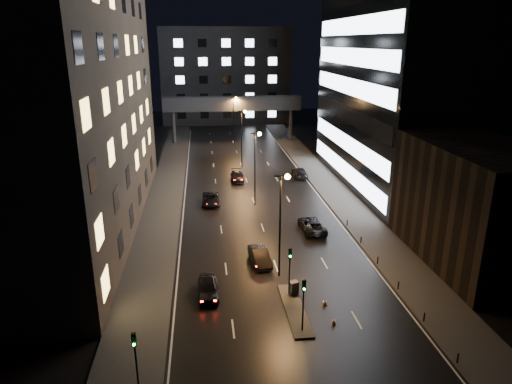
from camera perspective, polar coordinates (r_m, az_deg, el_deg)
ground at (r=74.02m, az=-1.21°, el=1.50°), size 160.00×160.00×0.00m
sidewalk_left at (r=69.15m, az=-11.16°, el=-0.01°), size 5.00×110.00×0.15m
sidewalk_right at (r=71.58m, az=9.19°, el=0.73°), size 5.00×110.00×0.15m
building_left at (r=56.75m, az=-23.73°, el=15.42°), size 15.00×48.00×40.00m
building_right_low at (r=50.20m, az=25.95°, el=-1.48°), size 10.00×18.00×12.00m
building_right_glass at (r=73.76m, az=19.79°, el=18.15°), size 20.00×36.00×45.00m
building_far at (r=129.02m, az=-3.87°, el=14.32°), size 34.00×14.00×25.00m
skybridge at (r=101.60m, az=-2.94°, el=10.90°), size 30.00×3.00×10.00m
median_island at (r=39.55m, az=4.84°, el=-14.41°), size 1.60×8.00×0.15m
traffic_signal_near at (r=40.16m, az=4.25°, el=-8.88°), size 0.28×0.34×4.40m
traffic_signal_far at (r=35.47m, az=5.96°, el=-12.89°), size 0.28×0.34×4.40m
traffic_signal_corner at (r=31.05m, az=-14.86°, el=-18.90°), size 0.28×0.34×4.40m
bollard_row at (r=45.84m, az=16.10°, el=-9.68°), size 0.12×25.12×0.90m
streetlight_near at (r=41.90m, az=3.26°, el=-2.56°), size 1.45×0.50×10.15m
streetlight_mid_a at (r=60.80m, az=0.01°, el=4.12°), size 1.45×0.50×10.15m
streetlight_mid_b at (r=80.24m, az=-1.70°, el=7.60°), size 1.45×0.50×10.15m
streetlight_far at (r=99.90m, az=-2.75°, el=9.71°), size 1.45×0.50×10.15m
car_away_a at (r=41.25m, az=-6.03°, el=-11.82°), size 1.93×4.57×1.54m
car_away_b at (r=46.56m, az=0.49°, el=-8.01°), size 2.12×4.77×1.52m
car_away_c at (r=63.26m, az=-5.67°, el=-0.87°), size 2.46×5.18×1.43m
car_away_d at (r=73.63m, az=-2.38°, el=1.98°), size 2.08×5.00×1.44m
car_toward_a at (r=54.48m, az=6.99°, el=-4.09°), size 2.71×5.62×1.54m
car_toward_b at (r=75.95m, az=5.50°, el=2.45°), size 2.33×5.27×1.50m
utility_cabinet at (r=41.32m, az=4.74°, el=-11.80°), size 0.88×0.76×1.15m
cone_a at (r=40.41m, az=8.57°, el=-13.49°), size 0.41×0.41×0.50m
cone_b at (r=38.11m, az=9.72°, el=-15.65°), size 0.33×0.33×0.57m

